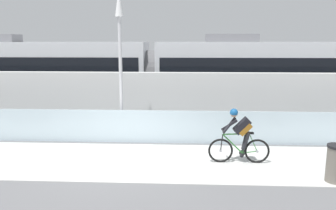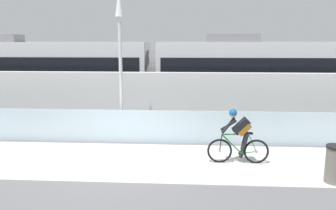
# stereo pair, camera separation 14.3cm
# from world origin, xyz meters

# --- Properties ---
(ground_plane) EXTENTS (200.00, 200.00, 0.00)m
(ground_plane) POSITION_xyz_m (0.00, 0.00, 0.00)
(ground_plane) COLOR slate
(bike_path_deck) EXTENTS (32.00, 3.20, 0.01)m
(bike_path_deck) POSITION_xyz_m (0.00, 0.00, 0.01)
(bike_path_deck) COLOR silver
(bike_path_deck) RESTS_ON ground
(glass_parapet) EXTENTS (32.00, 0.05, 1.15)m
(glass_parapet) POSITION_xyz_m (0.00, 1.85, 0.57)
(glass_parapet) COLOR silver
(glass_parapet) RESTS_ON ground
(concrete_barrier_wall) EXTENTS (32.00, 0.36, 2.29)m
(concrete_barrier_wall) POSITION_xyz_m (0.00, 3.65, 1.15)
(concrete_barrier_wall) COLOR silver
(concrete_barrier_wall) RESTS_ON ground
(tram_rail_near) EXTENTS (32.00, 0.08, 0.01)m
(tram_rail_near) POSITION_xyz_m (0.00, 6.13, 0.00)
(tram_rail_near) COLOR #595654
(tram_rail_near) RESTS_ON ground
(tram_rail_far) EXTENTS (32.00, 0.08, 0.01)m
(tram_rail_far) POSITION_xyz_m (0.00, 7.57, 0.00)
(tram_rail_far) COLOR #595654
(tram_rail_far) RESTS_ON ground
(tram) EXTENTS (22.56, 2.54, 3.81)m
(tram) POSITION_xyz_m (0.33, 6.85, 1.89)
(tram) COLOR silver
(tram) RESTS_ON ground
(cyclist_on_bike) EXTENTS (1.77, 0.58, 1.61)m
(cyclist_on_bike) POSITION_xyz_m (3.53, 0.00, 0.78)
(cyclist_on_bike) COLOR black
(cyclist_on_bike) RESTS_ON ground
(lamp_post_antenna) EXTENTS (0.28, 0.28, 5.20)m
(lamp_post_antenna) POSITION_xyz_m (-0.28, 2.15, 3.29)
(lamp_post_antenna) COLOR gray
(lamp_post_antenna) RESTS_ON ground
(trash_bin) EXTENTS (0.51, 0.51, 0.96)m
(trash_bin) POSITION_xyz_m (5.75, -1.25, 0.48)
(trash_bin) COLOR slate
(trash_bin) RESTS_ON ground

